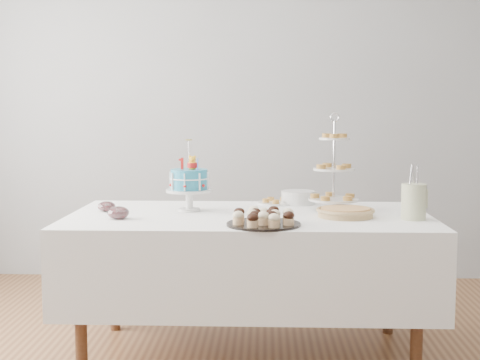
{
  "coord_description": "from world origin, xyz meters",
  "views": [
    {
      "loc": [
        0.08,
        -3.23,
        1.33
      ],
      "look_at": [
        -0.05,
        0.3,
        0.95
      ],
      "focal_mm": 50.0,
      "sensor_mm": 36.0,
      "label": 1
    }
  ],
  "objects_px": {
    "utensil_pitcher": "(414,200)",
    "jam_bowl_a": "(118,213)",
    "tiered_stand": "(334,170)",
    "jam_bowl_b": "(107,207)",
    "birthday_cake": "(189,192)",
    "cupcake_tray": "(264,217)",
    "pastry_plate": "(277,202)",
    "table": "(249,256)",
    "pie": "(345,212)",
    "plate_stack": "(298,198)"
  },
  "relations": [
    {
      "from": "cupcake_tray",
      "to": "pie",
      "type": "bearing_deg",
      "value": 32.79
    },
    {
      "from": "jam_bowl_b",
      "to": "table",
      "type": "bearing_deg",
      "value": -4.93
    },
    {
      "from": "cupcake_tray",
      "to": "jam_bowl_a",
      "type": "bearing_deg",
      "value": 167.47
    },
    {
      "from": "table",
      "to": "plate_stack",
      "type": "bearing_deg",
      "value": 54.96
    },
    {
      "from": "tiered_stand",
      "to": "utensil_pitcher",
      "type": "xyz_separation_m",
      "value": [
        0.37,
        -0.31,
        -0.13
      ]
    },
    {
      "from": "pie",
      "to": "pastry_plate",
      "type": "xyz_separation_m",
      "value": [
        -0.35,
        0.47,
        -0.01
      ]
    },
    {
      "from": "table",
      "to": "pastry_plate",
      "type": "distance_m",
      "value": 0.49
    },
    {
      "from": "table",
      "to": "jam_bowl_a",
      "type": "xyz_separation_m",
      "value": [
        -0.67,
        -0.18,
        0.26
      ]
    },
    {
      "from": "jam_bowl_b",
      "to": "plate_stack",
      "type": "bearing_deg",
      "value": 17.31
    },
    {
      "from": "pie",
      "to": "tiered_stand",
      "type": "distance_m",
      "value": 0.31
    },
    {
      "from": "tiered_stand",
      "to": "plate_stack",
      "type": "distance_m",
      "value": 0.35
    },
    {
      "from": "tiered_stand",
      "to": "pastry_plate",
      "type": "bearing_deg",
      "value": 143.31
    },
    {
      "from": "birthday_cake",
      "to": "pastry_plate",
      "type": "height_order",
      "value": "birthday_cake"
    },
    {
      "from": "tiered_stand",
      "to": "pastry_plate",
      "type": "relative_size",
      "value": 2.44
    },
    {
      "from": "birthday_cake",
      "to": "jam_bowl_a",
      "type": "height_order",
      "value": "birthday_cake"
    },
    {
      "from": "cupcake_tray",
      "to": "tiered_stand",
      "type": "distance_m",
      "value": 0.67
    },
    {
      "from": "table",
      "to": "cupcake_tray",
      "type": "xyz_separation_m",
      "value": [
        0.08,
        -0.34,
        0.27
      ]
    },
    {
      "from": "birthday_cake",
      "to": "utensil_pitcher",
      "type": "distance_m",
      "value": 1.2
    },
    {
      "from": "birthday_cake",
      "to": "cupcake_tray",
      "type": "bearing_deg",
      "value": -40.67
    },
    {
      "from": "birthday_cake",
      "to": "utensil_pitcher",
      "type": "height_order",
      "value": "birthday_cake"
    },
    {
      "from": "cupcake_tray",
      "to": "plate_stack",
      "type": "bearing_deg",
      "value": 74.76
    },
    {
      "from": "tiered_stand",
      "to": "utensil_pitcher",
      "type": "bearing_deg",
      "value": -39.23
    },
    {
      "from": "table",
      "to": "tiered_stand",
      "type": "distance_m",
      "value": 0.67
    },
    {
      "from": "table",
      "to": "pastry_plate",
      "type": "bearing_deg",
      "value": 69.08
    },
    {
      "from": "pastry_plate",
      "to": "plate_stack",
      "type": "bearing_deg",
      "value": 0.0
    },
    {
      "from": "jam_bowl_a",
      "to": "utensil_pitcher",
      "type": "height_order",
      "value": "utensil_pitcher"
    },
    {
      "from": "pastry_plate",
      "to": "jam_bowl_a",
      "type": "height_order",
      "value": "jam_bowl_a"
    },
    {
      "from": "pie",
      "to": "utensil_pitcher",
      "type": "bearing_deg",
      "value": -11.59
    },
    {
      "from": "utensil_pitcher",
      "to": "jam_bowl_a",
      "type": "bearing_deg",
      "value": -177.34
    },
    {
      "from": "birthday_cake",
      "to": "jam_bowl_b",
      "type": "distance_m",
      "value": 0.46
    },
    {
      "from": "tiered_stand",
      "to": "jam_bowl_a",
      "type": "xyz_separation_m",
      "value": [
        -1.13,
        -0.35,
        -0.19
      ]
    },
    {
      "from": "tiered_stand",
      "to": "utensil_pitcher",
      "type": "relative_size",
      "value": 1.94
    },
    {
      "from": "birthday_cake",
      "to": "utensil_pitcher",
      "type": "xyz_separation_m",
      "value": [
        1.17,
        -0.24,
        -0.01
      ]
    },
    {
      "from": "pastry_plate",
      "to": "jam_bowl_b",
      "type": "bearing_deg",
      "value": -160.5
    },
    {
      "from": "plate_stack",
      "to": "tiered_stand",
      "type": "bearing_deg",
      "value": -51.54
    },
    {
      "from": "jam_bowl_b",
      "to": "jam_bowl_a",
      "type": "bearing_deg",
      "value": -64.15
    },
    {
      "from": "birthday_cake",
      "to": "pastry_plate",
      "type": "bearing_deg",
      "value": 38.26
    },
    {
      "from": "jam_bowl_b",
      "to": "utensil_pitcher",
      "type": "relative_size",
      "value": 0.35
    },
    {
      "from": "plate_stack",
      "to": "jam_bowl_b",
      "type": "relative_size",
      "value": 2.08
    },
    {
      "from": "pie",
      "to": "table",
      "type": "bearing_deg",
      "value": 172.1
    },
    {
      "from": "plate_stack",
      "to": "jam_bowl_b",
      "type": "height_order",
      "value": "plate_stack"
    },
    {
      "from": "table",
      "to": "jam_bowl_b",
      "type": "bearing_deg",
      "value": 175.07
    },
    {
      "from": "table",
      "to": "cupcake_tray",
      "type": "distance_m",
      "value": 0.44
    },
    {
      "from": "table",
      "to": "utensil_pitcher",
      "type": "bearing_deg",
      "value": -9.39
    },
    {
      "from": "tiered_stand",
      "to": "jam_bowl_b",
      "type": "height_order",
      "value": "tiered_stand"
    },
    {
      "from": "cupcake_tray",
      "to": "pastry_plate",
      "type": "height_order",
      "value": "cupcake_tray"
    },
    {
      "from": "jam_bowl_a",
      "to": "utensil_pitcher",
      "type": "relative_size",
      "value": 0.4
    },
    {
      "from": "tiered_stand",
      "to": "jam_bowl_b",
      "type": "relative_size",
      "value": 5.6
    },
    {
      "from": "cupcake_tray",
      "to": "pastry_plate",
      "type": "distance_m",
      "value": 0.75
    },
    {
      "from": "pastry_plate",
      "to": "cupcake_tray",
      "type": "bearing_deg",
      "value": -95.77
    }
  ]
}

